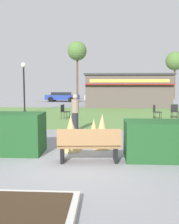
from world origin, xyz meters
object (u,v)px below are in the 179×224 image
lamppost_far (24,81)px  person_standing (75,113)px  park_bench (89,145)px  cafe_chair_east (64,110)px  tree_right_bg (77,52)px  cafe_chair_center (156,111)px  parked_car_west_slot (62,97)px  tree_left_bg (175,61)px  cafe_chair_west (175,110)px  food_kiosk (127,90)px  parked_car_center_slot (100,97)px  parked_car_east_slot (140,97)px

lamppost_far → person_standing: lamppost_far is taller
park_bench → cafe_chair_east: size_ratio=1.95×
tree_right_bg → park_bench: bearing=-83.5°
cafe_chair_center → parked_car_west_slot: parked_car_west_slot is taller
tree_left_bg → parked_car_west_slot: bearing=-155.3°
cafe_chair_west → tree_right_bg: tree_right_bg is taller
person_standing → tree_right_bg: (-2.67, 26.52, 6.14)m
food_kiosk → parked_car_center_slot: food_kiosk is taller
tree_left_bg → person_standing: bearing=-112.9°
cafe_chair_west → parked_car_east_slot: bearing=89.6°
park_bench → food_kiosk: 18.63m
food_kiosk → cafe_chair_center: (0.92, -9.36, -1.08)m
lamppost_far → tree_left_bg: (16.65, 21.29, 3.31)m
parked_car_center_slot → tree_right_bg: (-3.48, 5.43, 6.36)m
lamppost_far → cafe_chair_west: size_ratio=4.21×
park_bench → tree_left_bg: size_ratio=0.24×
cafe_chair_west → parked_car_west_slot: 19.00m
food_kiosk → cafe_chair_east: (-4.77, -9.40, -1.08)m
cafe_chair_east → person_standing: (1.20, -4.33, 0.33)m
cafe_chair_center → parked_car_center_slot: size_ratio=0.20×
cafe_chair_west → tree_right_bg: size_ratio=0.10×
person_standing → tree_right_bg: size_ratio=0.20×
cafe_chair_east → person_standing: 4.50m
park_bench → tree_right_bg: bearing=96.5°
person_standing → tree_left_bg: bearing=-176.9°
parked_car_west_slot → tree_left_bg: size_ratio=0.61×
cafe_chair_center → parked_car_east_slot: size_ratio=0.21×
lamppost_far → person_standing: size_ratio=2.22×
parked_car_west_slot → parked_car_east_slot: bearing=-0.0°
parked_car_east_slot → cafe_chair_center: bearing=-94.7°
cafe_chair_east → lamppost_far: bearing=139.8°
park_bench → parked_car_west_slot: bearing=100.9°
food_kiosk → person_standing: 14.20m
food_kiosk → cafe_chair_center: food_kiosk is taller
person_standing → food_kiosk: bearing=-168.6°
lamppost_far → cafe_chair_center: 9.74m
cafe_chair_west → parked_car_west_slot: size_ratio=0.21×
tree_right_bg → tree_left_bg: bearing=7.7°
cafe_chair_center → parked_car_center_slot: bearing=102.4°
cafe_chair_west → cafe_chair_center: bearing=-159.7°
food_kiosk → tree_right_bg: 15.23m
park_bench → cafe_chair_east: 9.25m
park_bench → cafe_chair_center: size_ratio=1.95×
parked_car_east_slot → lamppost_far: bearing=-127.1°
cafe_chair_center → tree_right_bg: tree_right_bg is taller
cafe_chair_center → food_kiosk: bearing=95.6°
parked_car_center_slot → tree_left_bg: size_ratio=0.61×
food_kiosk → parked_car_west_slot: size_ratio=1.90×
park_bench → parked_car_center_slot: parked_car_center_slot is taller
parked_car_west_slot → parked_car_center_slot: same height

